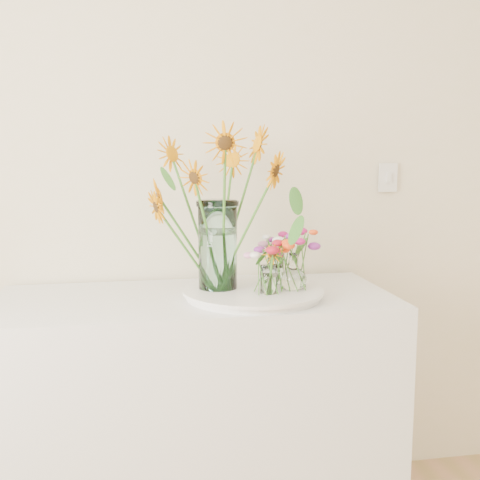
{
  "coord_description": "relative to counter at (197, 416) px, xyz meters",
  "views": [
    {
      "loc": [
        -0.5,
        -0.15,
        1.41
      ],
      "look_at": [
        -0.13,
        1.84,
        1.11
      ],
      "focal_mm": 45.0,
      "sensor_mm": 36.0,
      "label": 1
    }
  ],
  "objects": [
    {
      "name": "wildflower_posy_a",
      "position": [
        0.24,
        -0.13,
        0.57
      ],
      "size": [
        0.21,
        0.21,
        0.19
      ],
      "primitive_type": null,
      "color": "#FF4C16",
      "rests_on": "tray"
    },
    {
      "name": "sunflower_bouquet",
      "position": [
        0.08,
        -0.02,
        0.78
      ],
      "size": [
        1.07,
        1.07,
        0.6
      ],
      "primitive_type": null,
      "rotation": [
        0.0,
        0.0,
        0.43
      ],
      "color": "orange",
      "rests_on": "tray"
    },
    {
      "name": "small_vase_b",
      "position": [
        0.34,
        -0.08,
        0.54
      ],
      "size": [
        0.12,
        0.12,
        0.13
      ],
      "primitive_type": null,
      "rotation": [
        0.0,
        0.0,
        0.43
      ],
      "color": "white",
      "rests_on": "tray"
    },
    {
      "name": "mason_jar",
      "position": [
        0.08,
        -0.02,
        0.63
      ],
      "size": [
        0.18,
        0.18,
        0.32
      ],
      "primitive_type": "cylinder",
      "rotation": [
        0.0,
        0.0,
        0.43
      ],
      "color": "#A1D6D1",
      "rests_on": "tray"
    },
    {
      "name": "wildflower_posy_c",
      "position": [
        0.3,
        0.02,
        0.57
      ],
      "size": [
        0.19,
        0.19,
        0.19
      ],
      "primitive_type": null,
      "color": "#FF4C16",
      "rests_on": "tray"
    },
    {
      "name": "wildflower_posy_b",
      "position": [
        0.34,
        -0.08,
        0.59
      ],
      "size": [
        0.2,
        0.2,
        0.22
      ],
      "primitive_type": null,
      "color": "#FF4C16",
      "rests_on": "tray"
    },
    {
      "name": "small_vase_a",
      "position": [
        0.24,
        -0.13,
        0.53
      ],
      "size": [
        0.06,
        0.06,
        0.1
      ],
      "primitive_type": "cylinder",
      "rotation": [
        0.0,
        0.0,
        0.07
      ],
      "color": "white",
      "rests_on": "tray"
    },
    {
      "name": "small_vase_c",
      "position": [
        0.3,
        0.02,
        0.53
      ],
      "size": [
        0.07,
        0.07,
        0.1
      ],
      "primitive_type": "cylinder",
      "rotation": [
        0.0,
        0.0,
        0.26
      ],
      "color": "white",
      "rests_on": "tray"
    },
    {
      "name": "counter",
      "position": [
        0.0,
        0.0,
        0.0
      ],
      "size": [
        1.4,
        0.6,
        0.9
      ],
      "primitive_type": "cube",
      "color": "white",
      "rests_on": "ground_plane"
    },
    {
      "name": "tray",
      "position": [
        0.2,
        -0.06,
        0.46
      ],
      "size": [
        0.47,
        0.47,
        0.02
      ],
      "primitive_type": "cylinder",
      "color": "white",
      "rests_on": "counter"
    }
  ]
}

